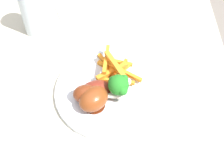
% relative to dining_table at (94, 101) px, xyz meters
% --- Properties ---
extents(dining_table, '(1.20, 0.72, 0.70)m').
position_rel_dining_table_xyz_m(dining_table, '(0.00, 0.00, 0.00)').
color(dining_table, beige).
rests_on(dining_table, ground_plane).
extents(dinner_plate, '(0.28, 0.28, 0.01)m').
position_rel_dining_table_xyz_m(dinner_plate, '(0.04, 0.05, 0.11)').
color(dinner_plate, silver).
rests_on(dinner_plate, dining_table).
extents(broccoli_floret_front, '(0.05, 0.05, 0.07)m').
position_rel_dining_table_xyz_m(broccoli_floret_front, '(0.06, 0.07, 0.16)').
color(broccoli_floret_front, '#8DB654').
rests_on(broccoli_floret_front, dinner_plate).
extents(carrot_fries_pile, '(0.12, 0.12, 0.05)m').
position_rel_dining_table_xyz_m(carrot_fries_pile, '(-0.01, 0.05, 0.13)').
color(carrot_fries_pile, orange).
rests_on(carrot_fries_pile, dinner_plate).
extents(chicken_drumstick_near, '(0.11, 0.11, 0.05)m').
position_rel_dining_table_xyz_m(chicken_drumstick_near, '(0.09, 0.01, 0.14)').
color(chicken_drumstick_near, '#5D230E').
rests_on(chicken_drumstick_near, dinner_plate).
extents(chicken_drumstick_far, '(0.08, 0.13, 0.04)m').
position_rel_dining_table_xyz_m(chicken_drumstick_far, '(0.06, 0.02, 0.13)').
color(chicken_drumstick_far, '#5B1911').
rests_on(chicken_drumstick_far, dinner_plate).
extents(chicken_drumstick_extra, '(0.05, 0.12, 0.05)m').
position_rel_dining_table_xyz_m(chicken_drumstick_extra, '(0.08, -0.00, 0.14)').
color(chicken_drumstick_extra, '#531D0D').
rests_on(chicken_drumstick_extra, dinner_plate).
extents(water_glass, '(0.07, 0.07, 0.13)m').
position_rel_dining_table_xyz_m(water_glass, '(-0.18, -0.17, 0.17)').
color(water_glass, silver).
rests_on(water_glass, dining_table).
extents(napkin, '(0.19, 0.21, 0.00)m').
position_rel_dining_table_xyz_m(napkin, '(-0.30, -0.05, 0.10)').
color(napkin, white).
rests_on(napkin, dining_table).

